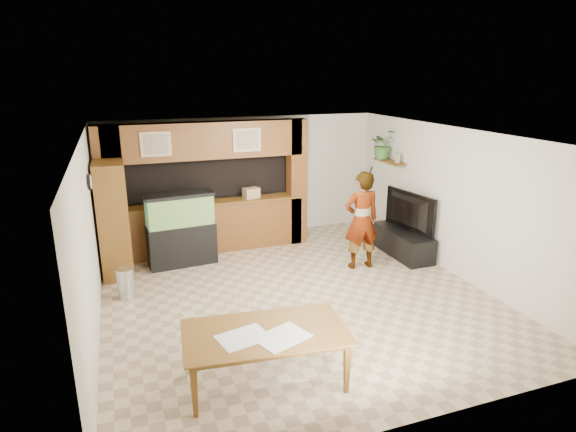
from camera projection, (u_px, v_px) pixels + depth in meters
name	position (u px, v px, depth m)	size (l,w,h in m)	color
floor	(295.00, 294.00, 7.89)	(6.50, 6.50, 0.00)	tan
ceiling	(296.00, 135.00, 7.15)	(6.50, 6.50, 0.00)	white
wall_back	(243.00, 178.00, 10.45)	(6.00, 6.00, 0.00)	beige
wall_left	(89.00, 240.00, 6.55)	(6.50, 6.50, 0.00)	beige
wall_right	(454.00, 202.00, 8.49)	(6.50, 6.50, 0.00)	beige
partition	(204.00, 186.00, 9.59)	(4.20, 0.99, 2.60)	brown
wall_clock	(89.00, 182.00, 7.29)	(0.05, 0.25, 0.25)	black
wall_shelf	(390.00, 162.00, 10.09)	(0.25, 0.90, 0.04)	brown
pantry_cabinet	(113.00, 220.00, 8.39)	(0.51, 0.84, 2.04)	brown
trash_can	(126.00, 283.00, 7.70)	(0.27, 0.27, 0.50)	#B2B2B7
aquarium	(181.00, 230.00, 8.96)	(1.25, 0.47, 1.38)	black
tv_stand	(402.00, 242.00, 9.56)	(0.55, 1.50, 0.50)	black
television	(405.00, 212.00, 9.38)	(1.33, 0.17, 0.77)	black
photo_frame	(397.00, 158.00, 9.80)	(0.03, 0.14, 0.19)	tan
potted_plant	(383.00, 144.00, 10.22)	(0.56, 0.48, 0.62)	#386C2B
person	(361.00, 220.00, 8.76)	(0.66, 0.44, 1.82)	tan
microphone	(371.00, 170.00, 8.36)	(0.03, 0.03, 0.15)	black
dining_table	(266.00, 358.00, 5.55)	(1.87, 1.04, 0.66)	brown
newspaper_a	(282.00, 337.00, 5.36)	(0.58, 0.42, 0.01)	silver
newspaper_b	(243.00, 337.00, 5.36)	(0.55, 0.40, 0.01)	silver
counter_box	(251.00, 193.00, 9.76)	(0.31, 0.21, 0.21)	#A38358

